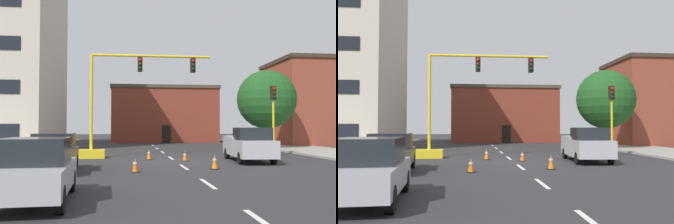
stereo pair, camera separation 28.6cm
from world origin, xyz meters
TOP-DOWN VIEW (x-y plane):
  - ground_plane at (0.00, 0.00)m, footprint 160.00×160.00m
  - sidewalk_right at (12.60, 8.00)m, footprint 6.00×56.00m
  - lane_stripe_seg_0 at (0.00, -14.00)m, footprint 0.16×2.40m
  - lane_stripe_seg_1 at (0.00, -8.50)m, footprint 0.16×2.40m
  - lane_stripe_seg_2 at (0.00, -3.00)m, footprint 0.16×2.40m
  - lane_stripe_seg_3 at (0.00, 2.50)m, footprint 0.16×2.40m
  - lane_stripe_seg_4 at (0.00, 8.00)m, footprint 0.16×2.40m
  - lane_stripe_seg_5 at (0.00, 13.50)m, footprint 0.16×2.40m
  - lane_stripe_seg_6 at (0.00, 19.00)m, footprint 0.16×2.40m
  - building_brick_center at (2.13, 29.11)m, footprint 13.97×9.03m
  - building_row_right at (18.42, 17.62)m, footprint 10.54×8.98m
  - traffic_signal_gantry at (-4.05, 3.04)m, footprint 8.81×1.20m
  - traffic_light_pole_right at (7.01, 2.60)m, footprint 0.32×0.47m
  - tree_right_mid at (9.76, 10.95)m, footprint 5.32×5.32m
  - pickup_truck_silver at (4.26, -0.34)m, footprint 2.37×5.53m
  - sedan_silver_near_left at (-5.37, -11.25)m, footprint 2.09×4.59m
  - sedan_dark_gray_mid_left at (-6.14, -4.30)m, footprint 2.09×4.59m
  - traffic_cone_roadside_a at (-2.52, -4.99)m, footprint 0.36×0.36m
  - traffic_cone_roadside_b at (-1.50, 1.41)m, footprint 0.36×0.36m
  - traffic_cone_roadside_c at (0.56, 0.18)m, footprint 0.36×0.36m
  - traffic_cone_roadside_d at (1.31, -4.12)m, footprint 0.36×0.36m

SIDE VIEW (x-z plane):
  - ground_plane at x=0.00m, z-range 0.00..0.00m
  - lane_stripe_seg_0 at x=0.00m, z-range 0.00..0.01m
  - lane_stripe_seg_1 at x=0.00m, z-range 0.00..0.01m
  - lane_stripe_seg_2 at x=0.00m, z-range 0.00..0.01m
  - lane_stripe_seg_3 at x=0.00m, z-range 0.00..0.01m
  - lane_stripe_seg_4 at x=0.00m, z-range 0.00..0.01m
  - lane_stripe_seg_5 at x=0.00m, z-range 0.00..0.01m
  - lane_stripe_seg_6 at x=0.00m, z-range 0.00..0.01m
  - sidewalk_right at x=12.60m, z-range 0.00..0.14m
  - traffic_cone_roadside_c at x=0.56m, z-range -0.01..0.58m
  - traffic_cone_roadside_a at x=-2.52m, z-range -0.01..0.64m
  - traffic_cone_roadside_b at x=-1.50m, z-range -0.01..0.66m
  - traffic_cone_roadside_d at x=1.31m, z-range -0.01..0.71m
  - sedan_silver_near_left at x=-5.37m, z-range 0.02..1.76m
  - sedan_dark_gray_mid_left at x=-6.14m, z-range 0.02..1.76m
  - pickup_truck_silver at x=4.26m, z-range -0.02..1.97m
  - traffic_signal_gantry at x=-4.05m, z-range -1.19..5.64m
  - traffic_light_pole_right at x=7.01m, z-range 1.13..5.93m
  - building_brick_center at x=2.13m, z-range 0.01..7.32m
  - tree_right_mid at x=9.76m, z-range 0.92..8.08m
  - building_row_right at x=18.42m, z-range 0.01..9.29m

